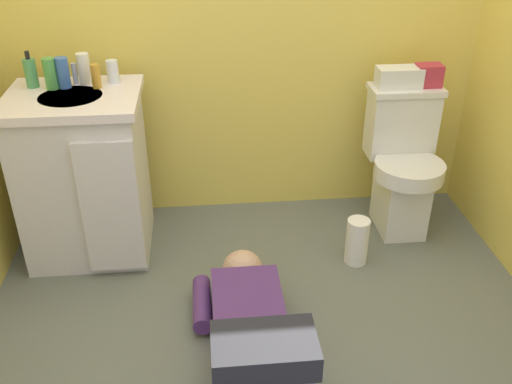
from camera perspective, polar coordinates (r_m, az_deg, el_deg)
ground_plane at (r=2.54m, az=0.93°, el=-12.78°), size 2.91×2.94×0.04m
toilet at (r=3.04m, az=14.49°, el=2.80°), size 0.36×0.46×0.75m
vanity_cabinet at (r=2.84m, az=-16.79°, el=1.68°), size 0.60×0.53×0.82m
faucet at (r=2.81m, az=-17.73°, el=11.25°), size 0.02×0.02×0.10m
person_plumber at (r=2.18m, az=-0.45°, el=-14.36°), size 0.38×1.06×0.52m
tissue_box at (r=2.94m, az=14.16°, el=11.11°), size 0.22×0.11×0.10m
toiletry_bag at (r=2.99m, az=16.94°, el=11.14°), size 0.12×0.09×0.11m
soap_dispenser at (r=2.83m, az=-21.68°, el=11.08°), size 0.06×0.06×0.17m
bottle_green at (r=2.77m, az=-19.95°, el=11.10°), size 0.06×0.06×0.14m
bottle_blue at (r=2.77m, az=-18.80°, el=11.26°), size 0.06×0.06×0.14m
bottle_white at (r=2.79m, az=-16.89°, el=11.76°), size 0.06×0.06×0.14m
bottle_amber at (r=2.73m, az=-15.78°, el=11.12°), size 0.04×0.04×0.11m
bottle_clear at (r=2.78m, az=-14.20°, el=11.65°), size 0.06×0.06×0.10m
paper_towel_roll at (r=2.81m, az=10.11°, el=-4.89°), size 0.11×0.11×0.24m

